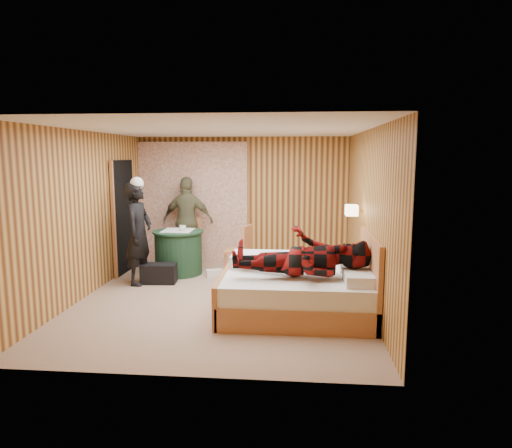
# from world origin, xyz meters

# --- Properties ---
(floor) EXTENTS (4.20, 5.00, 0.01)m
(floor) POSITION_xyz_m (0.00, 0.00, 0.00)
(floor) COLOR #9F8268
(floor) RESTS_ON ground
(ceiling) EXTENTS (4.20, 5.00, 0.01)m
(ceiling) POSITION_xyz_m (0.00, 0.00, 2.50)
(ceiling) COLOR white
(ceiling) RESTS_ON wall_back
(wall_back) EXTENTS (4.20, 0.02, 2.50)m
(wall_back) POSITION_xyz_m (0.00, 2.50, 1.25)
(wall_back) COLOR #DAA653
(wall_back) RESTS_ON floor
(wall_left) EXTENTS (0.02, 5.00, 2.50)m
(wall_left) POSITION_xyz_m (-2.10, 0.00, 1.25)
(wall_left) COLOR #DAA653
(wall_left) RESTS_ON floor
(wall_right) EXTENTS (0.02, 5.00, 2.50)m
(wall_right) POSITION_xyz_m (2.10, 0.00, 1.25)
(wall_right) COLOR #DAA653
(wall_right) RESTS_ON floor
(curtain) EXTENTS (2.20, 0.08, 2.40)m
(curtain) POSITION_xyz_m (-1.00, 2.43, 1.20)
(curtain) COLOR white
(curtain) RESTS_ON floor
(doorway) EXTENTS (0.06, 0.90, 2.05)m
(doorway) POSITION_xyz_m (-2.06, 1.40, 1.02)
(doorway) COLOR black
(doorway) RESTS_ON floor
(wall_lamp) EXTENTS (0.26, 0.24, 0.16)m
(wall_lamp) POSITION_xyz_m (1.92, 0.45, 1.30)
(wall_lamp) COLOR gold
(wall_lamp) RESTS_ON wall_right
(bed) EXTENTS (2.02, 1.59, 1.09)m
(bed) POSITION_xyz_m (1.12, -0.56, 0.32)
(bed) COLOR tan
(bed) RESTS_ON floor
(nightstand) EXTENTS (0.41, 0.56, 0.54)m
(nightstand) POSITION_xyz_m (1.88, 0.32, 0.28)
(nightstand) COLOR tan
(nightstand) RESTS_ON floor
(round_table) EXTENTS (0.91, 0.91, 0.80)m
(round_table) POSITION_xyz_m (-1.04, 1.35, 0.40)
(round_table) COLOR #1C3D24
(round_table) RESTS_ON floor
(chair_far) EXTENTS (0.52, 0.52, 0.93)m
(chair_far) POSITION_xyz_m (-1.02, 2.06, 0.54)
(chair_far) COLOR tan
(chair_far) RESTS_ON floor
(chair_near) EXTENTS (0.51, 0.51, 0.92)m
(chair_near) POSITION_xyz_m (0.12, 1.28, 0.53)
(chair_near) COLOR tan
(chair_near) RESTS_ON floor
(duffel_bag) EXTENTS (0.59, 0.34, 0.33)m
(duffel_bag) POSITION_xyz_m (-1.22, 0.71, 0.16)
(duffel_bag) COLOR black
(duffel_bag) RESTS_ON floor
(sneaker_left) EXTENTS (0.31, 0.21, 0.13)m
(sneaker_left) POSITION_xyz_m (-0.36, 1.20, 0.06)
(sneaker_left) COLOR white
(sneaker_left) RESTS_ON floor
(sneaker_right) EXTENTS (0.26, 0.15, 0.11)m
(sneaker_right) POSITION_xyz_m (0.07, 0.52, 0.05)
(sneaker_right) COLOR white
(sneaker_right) RESTS_ON floor
(woman_standing) EXTENTS (0.47, 0.66, 1.71)m
(woman_standing) POSITION_xyz_m (-1.52, 0.66, 0.85)
(woman_standing) COLOR black
(woman_standing) RESTS_ON floor
(man_at_table) EXTENTS (1.04, 0.50, 1.72)m
(man_at_table) POSITION_xyz_m (-1.04, 2.11, 0.86)
(man_at_table) COLOR #696846
(man_at_table) RESTS_ON floor
(man_on_bed) EXTENTS (0.86, 0.67, 1.77)m
(man_on_bed) POSITION_xyz_m (1.15, -0.79, 0.98)
(man_on_bed) COLOR maroon
(man_on_bed) RESTS_ON bed
(book_lower) EXTENTS (0.20, 0.24, 0.02)m
(book_lower) POSITION_xyz_m (1.88, 0.27, 0.55)
(book_lower) COLOR white
(book_lower) RESTS_ON nightstand
(book_upper) EXTENTS (0.27, 0.27, 0.02)m
(book_upper) POSITION_xyz_m (1.88, 0.27, 0.57)
(book_upper) COLOR white
(book_upper) RESTS_ON nightstand
(cup_nightstand) EXTENTS (0.12, 0.12, 0.09)m
(cup_nightstand) POSITION_xyz_m (1.88, 0.45, 0.59)
(cup_nightstand) COLOR white
(cup_nightstand) RESTS_ON nightstand
(cup_table) EXTENTS (0.16, 0.16, 0.10)m
(cup_table) POSITION_xyz_m (-0.94, 1.30, 0.85)
(cup_table) COLOR white
(cup_table) RESTS_ON round_table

